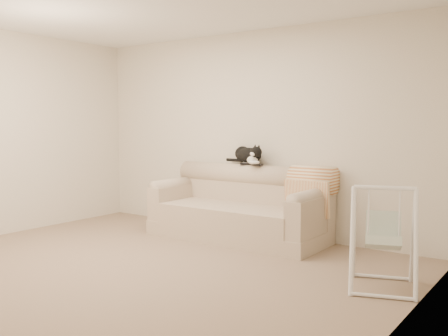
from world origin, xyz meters
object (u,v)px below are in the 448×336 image
(sofa, at_px, (241,210))
(tuxedo_cat, at_px, (248,155))
(baby_swing, at_px, (383,237))
(remote_b, at_px, (257,165))
(remote_a, at_px, (247,164))

(sofa, distance_m, tuxedo_cat, 0.72)
(tuxedo_cat, relative_size, baby_swing, 0.72)
(remote_b, xyz_separation_m, tuxedo_cat, (-0.17, 0.06, 0.11))
(remote_b, bearing_deg, baby_swing, -29.53)
(tuxedo_cat, bearing_deg, remote_b, -18.30)
(remote_a, distance_m, tuxedo_cat, 0.11)
(tuxedo_cat, bearing_deg, remote_a, -80.43)
(tuxedo_cat, xyz_separation_m, baby_swing, (2.12, -1.16, -0.57))
(remote_b, distance_m, baby_swing, 2.29)
(remote_b, bearing_deg, tuxedo_cat, 161.70)
(baby_swing, bearing_deg, sofa, 156.51)
(remote_a, bearing_deg, remote_b, -7.51)
(remote_b, height_order, baby_swing, remote_b)
(remote_a, height_order, tuxedo_cat, tuxedo_cat)
(sofa, xyz_separation_m, baby_swing, (2.06, -0.90, 0.10))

